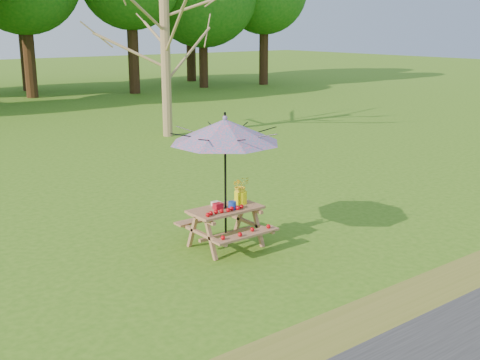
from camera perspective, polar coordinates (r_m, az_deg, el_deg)
picnic_table at (r=9.96m, az=-1.36°, el=-4.58°), size 1.20×1.32×0.67m
patio_umbrella at (r=9.56m, az=-1.43°, el=4.65°), size 2.25×2.25×2.25m
produce_bins at (r=9.84m, az=-1.56°, el=-2.41°), size 0.32×0.45×0.13m
tomatoes_row at (r=9.63m, az=-1.46°, el=-2.90°), size 0.77×0.13×0.07m
flower_bucket at (r=10.04m, az=0.05°, el=-0.88°), size 0.34×0.31×0.47m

